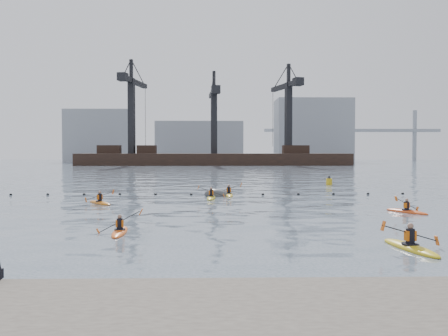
{
  "coord_description": "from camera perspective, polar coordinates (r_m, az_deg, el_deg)",
  "views": [
    {
      "loc": [
        -0.12,
        -17.14,
        3.63
      ],
      "look_at": [
        0.4,
        6.7,
        2.8
      ],
      "focal_mm": 38.0,
      "sensor_mm": 36.0,
      "label": 1
    }
  ],
  "objects": [
    {
      "name": "mooring_buoy",
      "position": [
        38.69,
        -0.81,
        -3.39
      ],
      "size": [
        2.7,
        2.04,
        1.55
      ],
      "primitive_type": "ellipsoid",
      "rotation": [
        0.0,
        0.21,
        0.34
      ],
      "color": "#383B3D",
      "rests_on": "ground"
    },
    {
      "name": "kayaker_2",
      "position": [
        34.19,
        -14.72,
        -4.0
      ],
      "size": [
        2.42,
        2.89,
        1.05
      ],
      "rotation": [
        0.0,
        0.0,
        0.65
      ],
      "color": "#C06312",
      "rests_on": "ground"
    },
    {
      "name": "kayaker_5",
      "position": [
        39.11,
        0.57,
        -3.18
      ],
      "size": [
        2.21,
        3.23,
        1.19
      ],
      "rotation": [
        0.0,
        0.0,
        0.03
      ],
      "color": "gold",
      "rests_on": "ground"
    },
    {
      "name": "kayaker_0",
      "position": [
        21.76,
        -12.43,
        -7.42
      ],
      "size": [
        2.07,
        2.97,
        1.2
      ],
      "rotation": [
        0.0,
        0.0,
        0.06
      ],
      "color": "#EF5C16",
      "rests_on": "ground"
    },
    {
      "name": "kayaker_3",
      "position": [
        36.67,
        -1.55,
        -3.54
      ],
      "size": [
        2.14,
        3.15,
        1.14
      ],
      "rotation": [
        0.0,
        0.0,
        -0.07
      ],
      "color": "gold",
      "rests_on": "ground"
    },
    {
      "name": "kayaker_1",
      "position": [
        19.12,
        21.49,
        -8.77
      ],
      "size": [
        2.36,
        3.53,
        1.22
      ],
      "rotation": [
        0.0,
        0.0,
        0.17
      ],
      "color": "gold",
      "rests_on": "ground"
    },
    {
      "name": "float_line",
      "position": [
        39.84,
        -1.8,
        -3.19
      ],
      "size": [
        33.24,
        0.73,
        0.24
      ],
      "color": "black",
      "rests_on": "ground"
    },
    {
      "name": "skyline",
      "position": [
        167.52,
        -0.46,
        3.92
      ],
      "size": [
        141.0,
        28.0,
        22.0
      ],
      "color": "gray",
      "rests_on": "ground"
    },
    {
      "name": "barge_pier",
      "position": [
        127.15,
        -1.31,
        1.22
      ],
      "size": [
        72.0,
        19.3,
        29.5
      ],
      "color": "black",
      "rests_on": "ground"
    },
    {
      "name": "kayaker_4",
      "position": [
        30.33,
        21.12,
        -4.84
      ],
      "size": [
        1.96,
        2.87,
        1.14
      ],
      "rotation": [
        0.0,
        0.0,
        3.65
      ],
      "color": "#D34313",
      "rests_on": "ground"
    },
    {
      "name": "nav_buoy",
      "position": [
        52.76,
        12.53,
        -1.61
      ],
      "size": [
        0.65,
        0.65,
        1.18
      ],
      "color": "gold",
      "rests_on": "ground"
    },
    {
      "name": "ground",
      "position": [
        17.52,
        -0.84,
        -9.97
      ],
      "size": [
        400.0,
        400.0,
        0.0
      ],
      "primitive_type": "plane",
      "color": "#36474F",
      "rests_on": "ground"
    }
  ]
}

